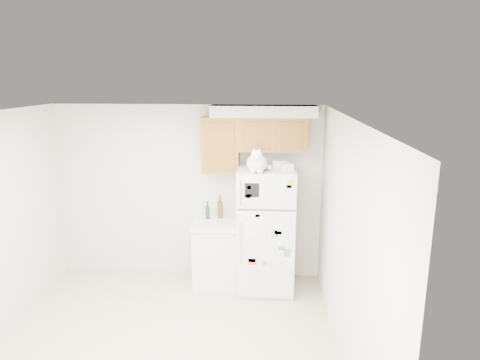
# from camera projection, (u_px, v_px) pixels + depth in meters

# --- Properties ---
(ground_plane) EXTENTS (3.80, 4.00, 0.01)m
(ground_plane) POSITION_uv_depth(u_px,v_px,m) (156.00, 356.00, 4.51)
(ground_plane) COLOR #C0B794
(room_shell) EXTENTS (3.84, 4.04, 2.52)m
(room_shell) POSITION_uv_depth(u_px,v_px,m) (167.00, 197.00, 4.35)
(room_shell) COLOR silver
(room_shell) RESTS_ON ground_plane
(refrigerator) EXTENTS (0.76, 0.78, 1.70)m
(refrigerator) POSITION_uv_depth(u_px,v_px,m) (266.00, 230.00, 5.79)
(refrigerator) COLOR silver
(refrigerator) RESTS_ON ground_plane
(base_counter) EXTENTS (0.64, 0.64, 0.92)m
(base_counter) POSITION_uv_depth(u_px,v_px,m) (217.00, 253.00, 6.00)
(base_counter) COLOR white
(base_counter) RESTS_ON ground_plane
(cat) EXTENTS (0.32, 0.47, 0.33)m
(cat) POSITION_uv_depth(u_px,v_px,m) (257.00, 162.00, 5.35)
(cat) COLOR white
(cat) RESTS_ON refrigerator
(storage_box_back) EXTENTS (0.19, 0.14, 0.10)m
(storage_box_back) POSITION_uv_depth(u_px,v_px,m) (280.00, 164.00, 5.62)
(storage_box_back) COLOR white
(storage_box_back) RESTS_ON refrigerator
(storage_box_front) EXTENTS (0.17, 0.15, 0.09)m
(storage_box_front) POSITION_uv_depth(u_px,v_px,m) (287.00, 167.00, 5.47)
(storage_box_front) COLOR white
(storage_box_front) RESTS_ON refrigerator
(bottle_green) EXTENTS (0.06, 0.06, 0.26)m
(bottle_green) POSITION_uv_depth(u_px,v_px,m) (208.00, 210.00, 5.98)
(bottle_green) COLOR #19381E
(bottle_green) RESTS_ON base_counter
(bottle_amber) EXTENTS (0.08, 0.08, 0.33)m
(bottle_amber) POSITION_uv_depth(u_px,v_px,m) (220.00, 207.00, 6.03)
(bottle_amber) COLOR #593814
(bottle_amber) RESTS_ON base_counter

